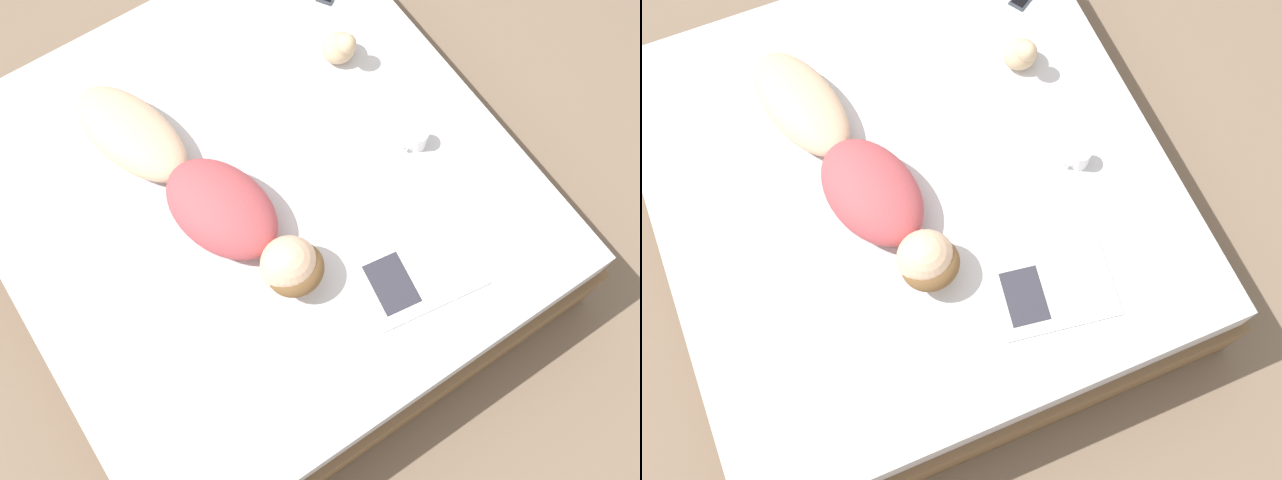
% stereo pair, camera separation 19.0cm
% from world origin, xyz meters
% --- Properties ---
extents(ground_plane, '(12.00, 12.00, 0.00)m').
position_xyz_m(ground_plane, '(0.00, 0.00, 0.00)').
color(ground_plane, '#7A6651').
extents(bed, '(1.96, 2.02, 0.51)m').
position_xyz_m(bed, '(0.00, 0.00, 0.25)').
color(bed, brown).
rests_on(bed, ground_plane).
extents(person, '(0.54, 1.24, 0.21)m').
position_xyz_m(person, '(0.17, -0.03, 0.59)').
color(person, '#DBB28E').
rests_on(person, bed).
extents(open_magazine, '(0.47, 0.36, 0.01)m').
position_xyz_m(open_magazine, '(-0.31, 0.62, 0.51)').
color(open_magazine, silver).
rests_on(open_magazine, bed).
extents(coffee_mug, '(0.11, 0.07, 0.09)m').
position_xyz_m(coffee_mug, '(-0.62, 0.20, 0.55)').
color(coffee_mug, white).
rests_on(coffee_mug, bed).
extents(plush_toy, '(0.14, 0.15, 0.18)m').
position_xyz_m(plush_toy, '(-0.60, -0.30, 0.58)').
color(plush_toy, '#D1B289').
rests_on(plush_toy, bed).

